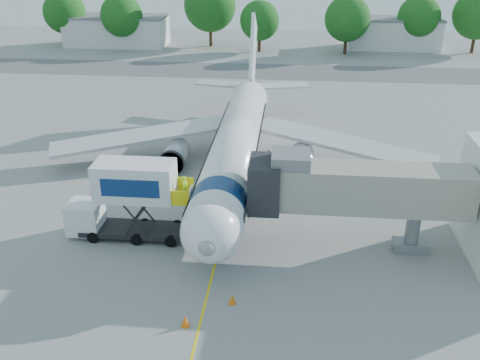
# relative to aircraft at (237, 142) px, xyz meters

# --- Properties ---
(ground) EXTENTS (160.00, 160.00, 0.00)m
(ground) POSITION_rel_aircraft_xyz_m (0.00, -4.12, -2.95)
(ground) COLOR gray
(ground) RESTS_ON ground
(guidance_line) EXTENTS (0.15, 70.00, 0.01)m
(guidance_line) POSITION_rel_aircraft_xyz_m (0.00, -4.12, -2.94)
(guidance_line) COLOR yellow
(guidance_line) RESTS_ON ground
(taxiway_strip) EXTENTS (120.00, 10.00, 0.01)m
(taxiway_strip) POSITION_rel_aircraft_xyz_m (0.00, 37.88, -2.94)
(taxiway_strip) COLOR #59595B
(taxiway_strip) RESTS_ON ground
(aircraft) EXTENTS (34.17, 37.73, 11.35)m
(aircraft) POSITION_rel_aircraft_xyz_m (0.00, 0.00, 0.00)
(aircraft) COLOR white
(aircraft) RESTS_ON ground
(jet_bridge) EXTENTS (13.90, 3.20, 6.60)m
(jet_bridge) POSITION_rel_aircraft_xyz_m (7.99, -11.12, 1.39)
(jet_bridge) COLOR #A8A08F
(jet_bridge) RESTS_ON ground
(catering_hiloader) EXTENTS (8.50, 2.44, 5.50)m
(catering_hiloader) POSITION_rel_aircraft_xyz_m (-6.27, -11.12, -0.19)
(catering_hiloader) COLOR black
(catering_hiloader) RESTS_ON ground
(ground_tug) EXTENTS (3.28, 1.87, 1.26)m
(ground_tug) POSITION_rel_aircraft_xyz_m (3.09, -21.89, -2.28)
(ground_tug) COLOR silver
(ground_tug) RESTS_ON ground
(safety_cone_a) EXTENTS (0.40, 0.40, 0.64)m
(safety_cone_a) POSITION_rel_aircraft_xyz_m (1.52, -17.75, -2.64)
(safety_cone_a) COLOR orange
(safety_cone_a) RESTS_ON ground
(safety_cone_b) EXTENTS (0.45, 0.45, 0.71)m
(safety_cone_b) POSITION_rel_aircraft_xyz_m (-0.74, -19.88, -2.61)
(safety_cone_b) COLOR orange
(safety_cone_b) RESTS_ON ground
(outbuilding_left) EXTENTS (18.40, 8.40, 5.30)m
(outbuilding_left) POSITION_rel_aircraft_xyz_m (-28.00, 55.88, -0.29)
(outbuilding_left) COLOR silver
(outbuilding_left) RESTS_ON ground
(outbuilding_right) EXTENTS (16.40, 7.40, 5.30)m
(outbuilding_right) POSITION_rel_aircraft_xyz_m (22.00, 57.88, -0.29)
(outbuilding_right) COLOR silver
(outbuilding_right) RESTS_ON ground
(tree_a) EXTENTS (7.58, 7.58, 9.66)m
(tree_a) POSITION_rel_aircraft_xyz_m (-37.15, 54.94, 2.92)
(tree_a) COLOR #382314
(tree_a) RESTS_ON ground
(tree_b) EXTENTS (7.38, 7.38, 9.41)m
(tree_b) POSITION_rel_aircraft_xyz_m (-25.93, 52.91, 2.76)
(tree_b) COLOR #382314
(tree_b) RESTS_ON ground
(tree_c) EXTENTS (9.27, 9.27, 11.82)m
(tree_c) POSITION_rel_aircraft_xyz_m (-10.73, 56.63, 4.23)
(tree_c) COLOR #382314
(tree_c) RESTS_ON ground
(tree_d) EXTENTS (6.79, 6.79, 8.65)m
(tree_d) POSITION_rel_aircraft_xyz_m (-1.57, 52.61, 2.30)
(tree_d) COLOR #382314
(tree_d) RESTS_ON ground
(tree_e) EXTENTS (7.61, 7.61, 9.71)m
(tree_e) POSITION_rel_aircraft_xyz_m (13.22, 51.80, 2.94)
(tree_e) COLOR #382314
(tree_e) RESTS_ON ground
(tree_f) EXTENTS (7.33, 7.33, 9.35)m
(tree_f) POSITION_rel_aircraft_xyz_m (25.86, 56.44, 2.73)
(tree_f) COLOR #382314
(tree_f) RESTS_ON ground
(tree_g) EXTENTS (8.34, 8.34, 10.63)m
(tree_g) POSITION_rel_aircraft_xyz_m (35.22, 54.93, 3.50)
(tree_g) COLOR #382314
(tree_g) RESTS_ON ground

